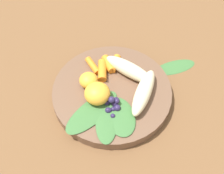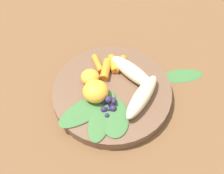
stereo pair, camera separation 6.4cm
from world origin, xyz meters
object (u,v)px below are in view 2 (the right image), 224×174
(bowl, at_px, (112,93))
(banana_peeled_right, at_px, (142,97))
(banana_peeled_left, at_px, (132,72))
(orange_segment_near, at_px, (96,91))
(kale_leaf_stray, at_px, (182,75))

(bowl, height_order, banana_peeled_right, banana_peeled_right)
(banana_peeled_left, bearing_deg, bowl, 83.70)
(orange_segment_near, bearing_deg, bowl, 143.85)
(banana_peeled_right, bearing_deg, orange_segment_near, 113.08)
(kale_leaf_stray, bearing_deg, banana_peeled_left, -178.49)
(bowl, distance_m, banana_peeled_right, 0.08)
(banana_peeled_left, distance_m, orange_segment_near, 0.10)
(banana_peeled_left, relative_size, kale_leaf_stray, 1.19)
(bowl, distance_m, orange_segment_near, 0.05)
(orange_segment_near, xyz_separation_m, kale_leaf_stray, (-0.16, 0.15, -0.04))
(banana_peeled_right, bearing_deg, kale_leaf_stray, -18.71)
(banana_peeled_left, height_order, kale_leaf_stray, banana_peeled_left)
(bowl, bearing_deg, banana_peeled_left, 153.79)
(banana_peeled_right, bearing_deg, bowl, 93.56)
(banana_peeled_right, distance_m, kale_leaf_stray, 0.14)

